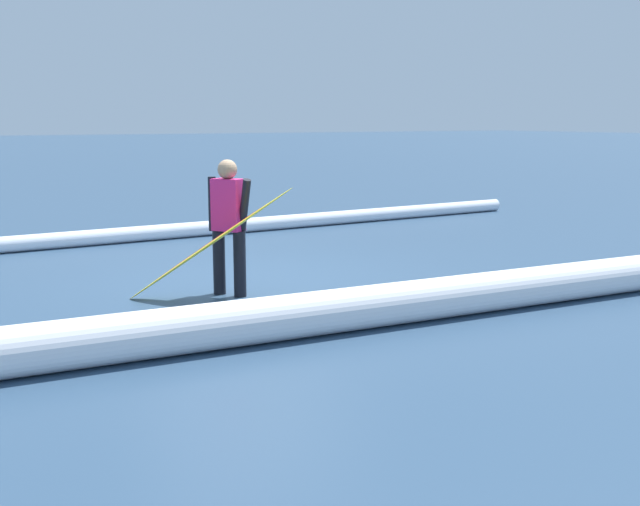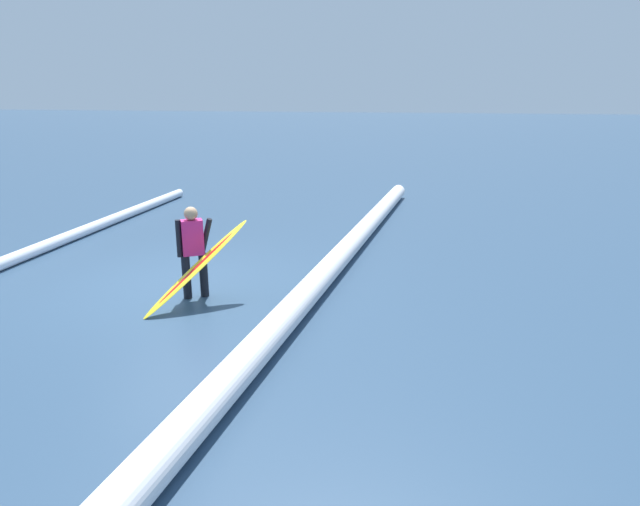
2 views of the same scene
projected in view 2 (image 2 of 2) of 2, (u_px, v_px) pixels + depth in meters
The scene contains 4 objects.
ground_plane at pixel (177, 284), 9.59m from camera, with size 176.82×176.82×0.00m, color #2D4762.
surfer at pixel (193, 247), 8.72m from camera, with size 0.35×0.54×1.54m.
surfboard at pixel (197, 268), 8.44m from camera, with size 1.63×1.38×1.30m.
wave_crest_midground at pixel (297, 305), 8.08m from camera, with size 0.41×0.41×20.39m, color white.
Camera 2 is at (8.23, 4.52, 3.28)m, focal length 30.02 mm.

